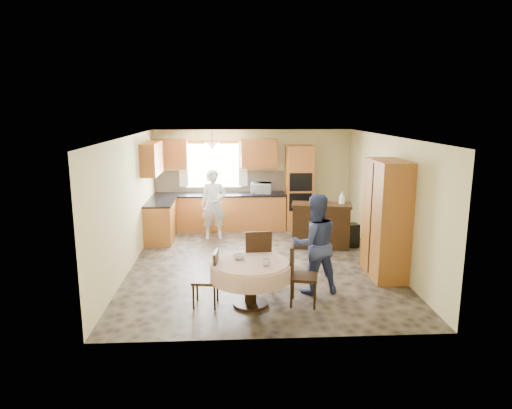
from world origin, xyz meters
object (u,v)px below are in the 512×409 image
(sideboard, at_px, (321,227))
(person_dining, at_px, (315,244))
(chair_left, at_px, (210,276))
(person_sink, at_px, (214,204))
(chair_back, at_px, (258,257))
(cupboard, at_px, (386,219))
(dining_table, at_px, (251,271))
(chair_right, at_px, (299,272))
(oven_tower, at_px, (299,188))

(sideboard, bearing_deg, person_dining, -92.81)
(chair_left, xyz_separation_m, person_sink, (-0.07, 3.78, 0.33))
(sideboard, height_order, chair_back, chair_back)
(cupboard, distance_m, dining_table, 2.80)
(sideboard, height_order, person_sink, person_sink)
(sideboard, height_order, cupboard, cupboard)
(dining_table, relative_size, person_sink, 0.76)
(chair_right, bearing_deg, dining_table, 102.60)
(sideboard, bearing_deg, chair_right, -96.58)
(sideboard, bearing_deg, chair_back, -112.12)
(chair_back, bearing_deg, chair_right, 131.75)
(chair_right, bearing_deg, chair_left, 101.65)
(cupboard, height_order, dining_table, cupboard)
(sideboard, relative_size, chair_left, 1.47)
(dining_table, bearing_deg, chair_left, 178.31)
(chair_left, bearing_deg, oven_tower, 162.08)
(cupboard, bearing_deg, chair_left, -159.88)
(chair_right, relative_size, person_sink, 0.59)
(chair_left, bearing_deg, chair_back, 133.18)
(chair_back, bearing_deg, sideboard, -126.54)
(dining_table, distance_m, person_dining, 1.21)
(cupboard, xyz_separation_m, dining_table, (-2.49, -1.16, -0.51))
(oven_tower, height_order, chair_right, oven_tower)
(person_dining, bearing_deg, oven_tower, -104.31)
(cupboard, distance_m, person_dining, 1.60)
(dining_table, bearing_deg, chair_right, 0.41)
(person_dining, bearing_deg, sideboard, -113.16)
(chair_right, xyz_separation_m, person_sink, (-1.44, 3.79, 0.29))
(dining_table, bearing_deg, oven_tower, 72.80)
(cupboard, height_order, chair_right, cupboard)
(oven_tower, xyz_separation_m, chair_back, (-1.28, -4.00, -0.48))
(sideboard, distance_m, person_dining, 2.60)
(oven_tower, xyz_separation_m, dining_table, (-1.42, -4.60, -0.51))
(chair_left, xyz_separation_m, person_dining, (1.70, 0.45, 0.35))
(oven_tower, distance_m, sideboard, 1.76)
(oven_tower, xyz_separation_m, chair_right, (-0.67, -4.59, -0.53))
(oven_tower, distance_m, person_dining, 4.15)
(sideboard, relative_size, chair_back, 1.23)
(oven_tower, distance_m, chair_back, 4.22)
(chair_back, relative_size, person_sink, 0.64)
(cupboard, bearing_deg, dining_table, -155.03)
(chair_right, relative_size, person_dining, 0.58)
(chair_back, bearing_deg, chair_left, 33.45)
(sideboard, xyz_separation_m, dining_table, (-1.68, -2.96, 0.09))
(chair_left, distance_m, person_dining, 1.79)
(sideboard, distance_m, cupboard, 2.07)
(sideboard, bearing_deg, chair_left, -117.21)
(dining_table, xyz_separation_m, chair_right, (0.75, 0.01, -0.02))
(dining_table, height_order, chair_left, chair_left)
(chair_back, distance_m, chair_right, 0.85)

